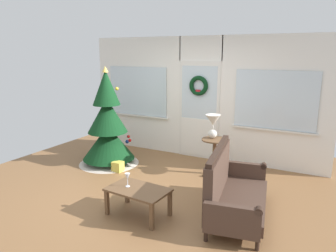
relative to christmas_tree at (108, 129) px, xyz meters
name	(u,v)px	position (x,y,z in m)	size (l,w,h in m)	color
ground_plane	(150,192)	(1.46, -0.82, -0.72)	(6.76, 6.76, 0.00)	brown
back_wall_with_door	(200,98)	(1.46, 1.26, 0.57)	(5.20, 0.19, 2.55)	white
christmas_tree	(108,129)	(0.00, 0.00, 0.00)	(1.21, 1.21, 1.97)	#4C331E
settee_sofa	(231,189)	(2.83, -0.92, -0.34)	(0.95, 1.70, 0.96)	black
side_table	(215,149)	(2.11, 0.43, -0.23)	(0.50, 0.48, 0.68)	brown
table_lamp	(213,123)	(2.05, 0.47, 0.25)	(0.28, 0.28, 0.44)	silver
coffee_table	(138,193)	(1.70, -1.52, -0.38)	(0.88, 0.58, 0.39)	brown
wine_glass	(127,177)	(1.53, -1.53, -0.18)	(0.08, 0.08, 0.20)	silver
gift_box	(118,166)	(0.44, -0.29, -0.62)	(0.19, 0.17, 0.19)	#D8C64C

